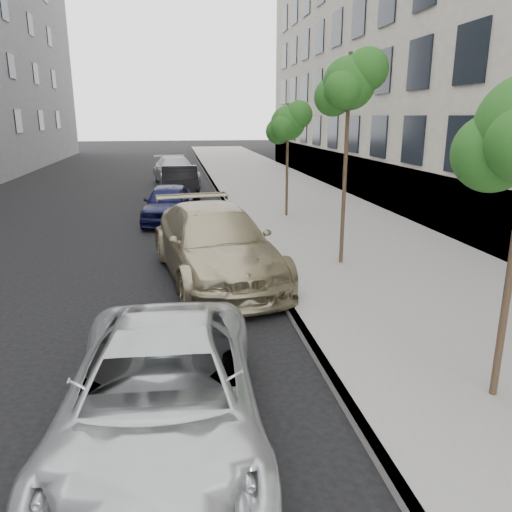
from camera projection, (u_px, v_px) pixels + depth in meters
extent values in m
cube|color=gray|center=(269.00, 184.00, 28.44)|extent=(6.40, 72.00, 0.14)
cube|color=#9E9B93|center=(214.00, 186.00, 27.95)|extent=(0.15, 72.00, 0.14)
sphere|color=#185F1F|center=(492.00, 153.00, 6.19)|extent=(0.98, 0.98, 0.98)
cylinder|color=#38281C|center=(345.00, 163.00, 12.35)|extent=(0.10, 0.10, 5.14)
sphere|color=#185F1F|center=(349.00, 83.00, 11.85)|extent=(1.25, 1.25, 1.25)
sphere|color=#185F1F|center=(367.00, 69.00, 11.63)|extent=(1.00, 1.00, 1.00)
sphere|color=#185F1F|center=(333.00, 97.00, 12.12)|extent=(0.94, 0.94, 0.94)
cylinder|color=#38281C|center=(287.00, 161.00, 18.66)|extent=(0.10, 0.10, 4.14)
sphere|color=#185F1F|center=(288.00, 123.00, 18.29)|extent=(1.26, 1.26, 1.26)
sphere|color=#185F1F|center=(299.00, 115.00, 18.08)|extent=(1.01, 1.01, 1.01)
sphere|color=#185F1F|center=(278.00, 131.00, 18.57)|extent=(0.95, 0.95, 0.95)
imported|color=silver|center=(162.00, 395.00, 5.81)|extent=(2.53, 5.05, 1.37)
imported|color=tan|center=(215.00, 244.00, 12.01)|extent=(3.30, 6.27, 1.73)
imported|color=#111339|center=(168.00, 203.00, 18.61)|extent=(2.15, 4.25, 1.39)
imported|color=black|center=(180.00, 183.00, 23.41)|extent=(1.65, 4.72, 1.55)
imported|color=#B0B3B8|center=(176.00, 171.00, 28.76)|extent=(2.92, 5.64, 1.56)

